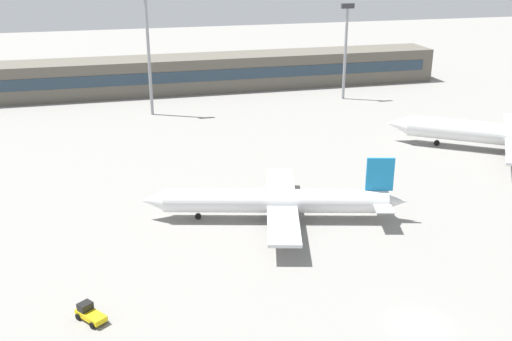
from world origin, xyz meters
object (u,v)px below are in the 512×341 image
object	(u,v)px
baggage_tug_yellow	(90,313)
airplane_mid	(512,136)
floodlight_tower_west	(346,44)
airplane_near	(274,201)
floodlight_tower_east	(148,43)

from	to	relation	value
baggage_tug_yellow	airplane_mid	bearing A→B (deg)	24.94
baggage_tug_yellow	floodlight_tower_west	bearing A→B (deg)	53.21
airplane_near	floodlight_tower_west	size ratio (longest dim) A/B	1.59
airplane_near	baggage_tug_yellow	distance (m)	31.32
airplane_near	floodlight_tower_east	distance (m)	63.21
floodlight_tower_west	floodlight_tower_east	distance (m)	48.24
airplane_near	airplane_mid	xyz separation A→B (m)	(50.56, 16.66, 0.63)
airplane_mid	floodlight_tower_west	bearing A→B (deg)	106.73
baggage_tug_yellow	floodlight_tower_east	xyz separation A→B (m)	(13.49, 79.20, 15.50)
baggage_tug_yellow	floodlight_tower_west	size ratio (longest dim) A/B	0.16
airplane_near	baggage_tug_yellow	bearing A→B (deg)	-143.59
airplane_near	airplane_mid	distance (m)	53.24
floodlight_tower_west	baggage_tug_yellow	bearing A→B (deg)	-126.79
airplane_near	baggage_tug_yellow	xyz separation A→B (m)	(-25.15, -18.55, -2.04)
floodlight_tower_west	floodlight_tower_east	world-z (taller)	floodlight_tower_east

